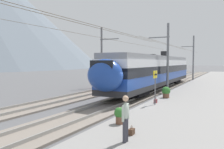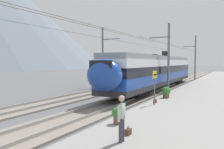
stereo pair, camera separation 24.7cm
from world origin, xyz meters
The scene contains 15 objects.
ground_plane centered at (0.00, 0.00, 0.00)m, with size 400.00×400.00×0.00m, color #565659.
platform_slab centered at (0.00, -4.38, 0.15)m, with size 120.00×6.40×0.30m, color gray.
track_near centered at (0.00, 1.08, 0.07)m, with size 120.00×3.00×0.28m.
track_far centered at (0.00, 5.67, 0.07)m, with size 120.00×3.00×0.28m.
train_near_platform centered at (10.50, 1.08, 2.22)m, with size 24.50×2.87×4.27m.
train_far_track centered at (20.24, 5.67, 2.22)m, with size 25.32×2.98×4.27m.
catenary_mast_mid centered at (8.71, -0.66, 3.76)m, with size 42.12×2.18×7.10m.
catenary_mast_east centered at (26.49, -0.67, 4.00)m, with size 42.12×2.18×7.65m.
catenary_mast_far_side centered at (10.31, 7.74, 3.96)m, with size 42.12×2.53×7.49m.
platform_sign centered at (0.42, -2.01, 1.98)m, with size 0.70×0.08×2.29m.
passenger_walking centered at (-7.10, -3.19, 1.25)m, with size 0.53×0.22×1.69m.
handbag_beside_passenger centered at (-6.23, -3.06, 0.43)m, with size 0.32×0.18×0.37m.
handbag_near_sign centered at (1.07, -1.85, 0.43)m, with size 0.32×0.18×0.38m.
potted_plant_platform_edge centered at (-5.01, -1.96, 0.76)m, with size 0.52×0.52×0.78m.
potted_plant_by_shelter centered at (3.72, -1.92, 0.80)m, with size 0.67×0.67×0.90m.
Camera 1 is at (-14.48, -6.49, 3.19)m, focal length 36.56 mm.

